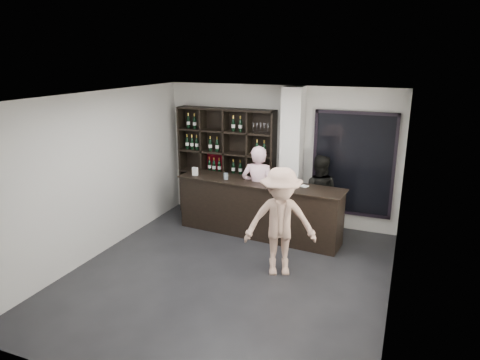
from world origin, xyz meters
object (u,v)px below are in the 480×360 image
at_px(tasting_counter, 259,209).
at_px(taster_pink, 258,190).
at_px(taster_black, 318,194).
at_px(wine_shelf, 226,163).
at_px(customer, 280,222).

relative_size(tasting_counter, taster_pink, 1.86).
xyz_separation_m(tasting_counter, taster_black, (1.05, 0.65, 0.24)).
relative_size(wine_shelf, tasting_counter, 0.72).
bearing_deg(tasting_counter, customer, -53.26).
relative_size(wine_shelf, customer, 1.33).
bearing_deg(customer, taster_black, 62.22).
height_order(tasting_counter, taster_black, taster_black).
distance_m(tasting_counter, taster_pink, 0.37).
xyz_separation_m(taster_pink, taster_black, (1.10, 0.55, -0.11)).
height_order(wine_shelf, tasting_counter, wine_shelf).
height_order(wine_shelf, taster_pink, wine_shelf).
xyz_separation_m(tasting_counter, taster_pink, (-0.05, 0.10, 0.35)).
bearing_deg(wine_shelf, taster_pink, -35.56).
distance_m(wine_shelf, taster_pink, 1.26).
height_order(taster_pink, taster_black, taster_pink).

